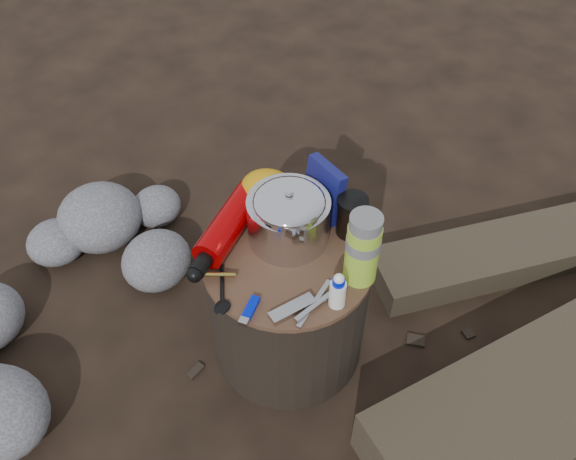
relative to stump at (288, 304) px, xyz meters
The scene contains 16 objects.
ground 0.19m from the stump, ahead, with size 60.00×60.00×0.00m, color black.
stump is the anchor object (origin of this frame).
rock_ring 0.67m from the stump, 161.45° to the right, with size 0.42×0.92×0.18m, color slate, non-canonical shape.
log_small 0.90m from the stump, 51.66° to the left, with size 0.21×1.13×0.09m, color #393023.
foil_windscreen 0.26m from the stump, 118.05° to the left, with size 0.20×0.20×0.12m, color silver.
camping_pot 0.28m from the stump, 115.67° to the left, with size 0.17×0.17×0.17m, color silver.
fuel_bottle 0.28m from the stump, behind, with size 0.08×0.32×0.08m, color #A40103, non-canonical shape.
thermos 0.34m from the stump, ahead, with size 0.08×0.08×0.19m, color #A2D332.
travel_mug 0.30m from the stump, 57.45° to the left, with size 0.07×0.07×0.11m, color black.
stuff_sack 0.30m from the stump, 134.39° to the left, with size 0.16×0.13×0.11m, color orange.
food_pouch 0.32m from the stump, 88.69° to the left, with size 0.12×0.03×0.15m, color navy.
lighter 0.27m from the stump, 88.97° to the right, with size 0.02×0.08×0.01m, color #0014CB.
multitool 0.26m from the stump, 57.55° to the right, with size 0.03×0.11×0.02m, color #ADADB1.
pot_grabber 0.25m from the stump, 38.25° to the right, with size 0.04×0.15×0.01m, color #ADADB1, non-canonical shape.
spork 0.27m from the stump, 120.67° to the right, with size 0.03×0.14×0.01m, color black, non-canonical shape.
squeeze_bottle 0.30m from the stump, 22.56° to the right, with size 0.04×0.04×0.09m, color white.
Camera 1 is at (0.46, -0.84, 1.51)m, focal length 37.98 mm.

